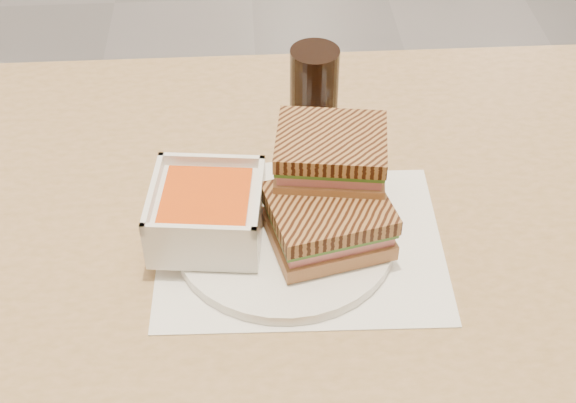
{
  "coord_description": "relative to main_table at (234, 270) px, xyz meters",
  "views": [
    {
      "loc": [
        -0.03,
        -2.65,
        1.42
      ],
      "look_at": [
        0.01,
        -2.0,
        0.82
      ],
      "focal_mm": 49.56,
      "sensor_mm": 36.0,
      "label": 1
    }
  ],
  "objects": [
    {
      "name": "panini_lower",
      "position": [
        0.11,
        -0.08,
        0.16
      ],
      "size": [
        0.15,
        0.14,
        0.06
      ],
      "color": "#AF774A",
      "rests_on": "plate"
    },
    {
      "name": "plate",
      "position": [
        0.06,
        -0.06,
        0.12
      ],
      "size": [
        0.26,
        0.26,
        0.01
      ],
      "color": "white",
      "rests_on": "tray_liner"
    },
    {
      "name": "main_table",
      "position": [
        0.0,
        0.0,
        0.0
      ],
      "size": [
        1.2,
        0.7,
        0.75
      ],
      "color": "tan",
      "rests_on": "ground"
    },
    {
      "name": "panini_upper",
      "position": [
        0.12,
        -0.02,
        0.21
      ],
      "size": [
        0.14,
        0.12,
        0.06
      ],
      "color": "#AF774A",
      "rests_on": "panini_lower"
    },
    {
      "name": "cola_glass",
      "position": [
        0.11,
        0.14,
        0.18
      ],
      "size": [
        0.06,
        0.06,
        0.14
      ],
      "color": "black",
      "rests_on": "main_table"
    },
    {
      "name": "soup_bowl",
      "position": [
        -0.02,
        -0.06,
        0.16
      ],
      "size": [
        0.14,
        0.14,
        0.07
      ],
      "color": "white",
      "rests_on": "plate"
    },
    {
      "name": "tray_liner",
      "position": [
        0.08,
        -0.07,
        0.11
      ],
      "size": [
        0.34,
        0.27,
        0.0
      ],
      "color": "white",
      "rests_on": "main_table"
    }
  ]
}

